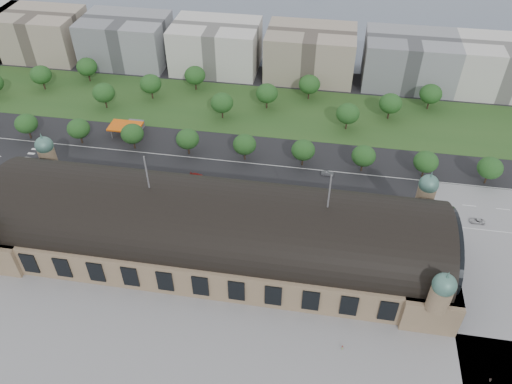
% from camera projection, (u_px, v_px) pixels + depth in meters
% --- Properties ---
extents(ground, '(900.00, 900.00, 0.00)m').
position_uv_depth(ground, '(217.00, 252.00, 168.37)').
color(ground, black).
rests_on(ground, ground).
extents(station, '(150.00, 48.40, 44.30)m').
position_uv_depth(station, '(215.00, 230.00, 161.70)').
color(station, '#8C7357').
rests_on(station, ground).
extents(plaza_south, '(190.00, 48.00, 0.12)m').
position_uv_depth(plaza_south, '(216.00, 375.00, 134.08)').
color(plaza_south, gray).
rests_on(plaza_south, ground).
extents(road_slab, '(260.00, 26.00, 0.10)m').
position_uv_depth(road_slab, '(189.00, 176.00, 199.39)').
color(road_slab, black).
rests_on(road_slab, ground).
extents(grass_belt, '(300.00, 45.00, 0.10)m').
position_uv_depth(grass_belt, '(229.00, 107.00, 240.08)').
color(grass_belt, '#274C1E').
rests_on(grass_belt, ground).
extents(petrol_station, '(14.00, 13.00, 5.05)m').
position_uv_depth(petrol_station, '(131.00, 126.00, 222.19)').
color(petrol_station, '#E75C0D').
rests_on(petrol_station, ground).
extents(office_1, '(45.00, 32.00, 24.00)m').
position_uv_depth(office_1, '(40.00, 34.00, 276.64)').
color(office_1, '#A1917E').
rests_on(office_1, ground).
extents(office_2, '(45.00, 32.00, 24.00)m').
position_uv_depth(office_2, '(126.00, 40.00, 270.42)').
color(office_2, gray).
rests_on(office_2, ground).
extents(office_3, '(45.00, 32.00, 24.00)m').
position_uv_depth(office_3, '(216.00, 46.00, 264.20)').
color(office_3, beige).
rests_on(office_3, ground).
extents(office_4, '(45.00, 32.00, 24.00)m').
position_uv_depth(office_4, '(310.00, 53.00, 257.99)').
color(office_4, '#A1917E').
rests_on(office_4, ground).
extents(office_5, '(45.00, 32.00, 24.00)m').
position_uv_depth(office_5, '(409.00, 60.00, 251.77)').
color(office_5, gray).
rests_on(office_5, ground).
extents(office_6, '(45.00, 32.00, 24.00)m').
position_uv_depth(office_6, '(502.00, 67.00, 246.18)').
color(office_6, beige).
rests_on(office_6, ground).
extents(tree_row_1, '(9.60, 9.60, 11.52)m').
position_uv_depth(tree_row_1, '(26.00, 124.00, 215.29)').
color(tree_row_1, '#2D2116').
rests_on(tree_row_1, ground).
extents(tree_row_2, '(9.60, 9.60, 11.52)m').
position_uv_depth(tree_row_2, '(78.00, 129.00, 212.31)').
color(tree_row_2, '#2D2116').
rests_on(tree_row_2, ground).
extents(tree_row_3, '(9.60, 9.60, 11.52)m').
position_uv_depth(tree_row_3, '(132.00, 134.00, 209.32)').
color(tree_row_3, '#2D2116').
rests_on(tree_row_3, ground).
extents(tree_row_4, '(9.60, 9.60, 11.52)m').
position_uv_depth(tree_row_4, '(188.00, 139.00, 206.34)').
color(tree_row_4, '#2D2116').
rests_on(tree_row_4, ground).
extents(tree_row_5, '(9.60, 9.60, 11.52)m').
position_uv_depth(tree_row_5, '(245.00, 144.00, 203.36)').
color(tree_row_5, '#2D2116').
rests_on(tree_row_5, ground).
extents(tree_row_6, '(9.60, 9.60, 11.52)m').
position_uv_depth(tree_row_6, '(303.00, 150.00, 200.37)').
color(tree_row_6, '#2D2116').
rests_on(tree_row_6, ground).
extents(tree_row_7, '(9.60, 9.60, 11.52)m').
position_uv_depth(tree_row_7, '(364.00, 156.00, 197.39)').
color(tree_row_7, '#2D2116').
rests_on(tree_row_7, ground).
extents(tree_row_8, '(9.60, 9.60, 11.52)m').
position_uv_depth(tree_row_8, '(426.00, 162.00, 194.41)').
color(tree_row_8, '#2D2116').
rests_on(tree_row_8, ground).
extents(tree_row_9, '(9.60, 9.60, 11.52)m').
position_uv_depth(tree_row_9, '(490.00, 168.00, 191.42)').
color(tree_row_9, '#2D2116').
rests_on(tree_row_9, ground).
extents(tree_belt_1, '(10.40, 10.40, 12.48)m').
position_uv_depth(tree_belt_1, '(41.00, 75.00, 248.30)').
color(tree_belt_1, '#2D2116').
rests_on(tree_belt_1, ground).
extents(tree_belt_2, '(10.40, 10.40, 12.48)m').
position_uv_depth(tree_belt_2, '(87.00, 67.00, 254.95)').
color(tree_belt_2, '#2D2116').
rests_on(tree_belt_2, ground).
extents(tree_belt_3, '(10.40, 10.40, 12.48)m').
position_uv_depth(tree_belt_3, '(104.00, 93.00, 234.56)').
color(tree_belt_3, '#2D2116').
rests_on(tree_belt_3, ground).
extents(tree_belt_4, '(10.40, 10.40, 12.48)m').
position_uv_depth(tree_belt_4, '(151.00, 84.00, 241.21)').
color(tree_belt_4, '#2D2116').
rests_on(tree_belt_4, ground).
extents(tree_belt_5, '(10.40, 10.40, 12.48)m').
position_uv_depth(tree_belt_5, '(195.00, 75.00, 247.86)').
color(tree_belt_5, '#2D2116').
rests_on(tree_belt_5, ground).
extents(tree_belt_6, '(10.40, 10.40, 12.48)m').
position_uv_depth(tree_belt_6, '(222.00, 103.00, 227.47)').
color(tree_belt_6, '#2D2116').
rests_on(tree_belt_6, ground).
extents(tree_belt_7, '(10.40, 10.40, 12.48)m').
position_uv_depth(tree_belt_7, '(267.00, 93.00, 234.12)').
color(tree_belt_7, '#2D2116').
rests_on(tree_belt_7, ground).
extents(tree_belt_8, '(10.40, 10.40, 12.48)m').
position_uv_depth(tree_belt_8, '(309.00, 84.00, 240.78)').
color(tree_belt_8, '#2D2116').
rests_on(tree_belt_8, ground).
extents(tree_belt_9, '(10.40, 10.40, 12.48)m').
position_uv_depth(tree_belt_9, '(348.00, 114.00, 220.39)').
color(tree_belt_9, '#2D2116').
rests_on(tree_belt_9, ground).
extents(tree_belt_10, '(10.40, 10.40, 12.48)m').
position_uv_depth(tree_belt_10, '(391.00, 103.00, 227.04)').
color(tree_belt_10, '#2D2116').
rests_on(tree_belt_10, ground).
extents(tree_belt_11, '(10.40, 10.40, 12.48)m').
position_uv_depth(tree_belt_11, '(431.00, 94.00, 233.69)').
color(tree_belt_11, '#2D2116').
rests_on(tree_belt_11, ground).
extents(traffic_car_1, '(4.16, 1.60, 1.35)m').
position_uv_depth(traffic_car_1, '(31.00, 160.00, 206.77)').
color(traffic_car_1, gray).
rests_on(traffic_car_1, ground).
extents(traffic_car_2, '(5.25, 2.94, 1.39)m').
position_uv_depth(traffic_car_2, '(115.00, 182.00, 195.60)').
color(traffic_car_2, black).
rests_on(traffic_car_2, ground).
extents(traffic_car_3, '(5.34, 2.31, 1.53)m').
position_uv_depth(traffic_car_3, '(196.00, 175.00, 198.60)').
color(traffic_car_3, maroon).
rests_on(traffic_car_3, ground).
extents(traffic_car_4, '(3.80, 1.71, 1.27)m').
position_uv_depth(traffic_car_4, '(276.00, 203.00, 186.36)').
color(traffic_car_4, '#181844').
rests_on(traffic_car_4, ground).
extents(traffic_car_5, '(4.99, 1.92, 1.62)m').
position_uv_depth(traffic_car_5, '(327.00, 173.00, 199.49)').
color(traffic_car_5, '#5A5C61').
rests_on(traffic_car_5, ground).
extents(traffic_car_6, '(5.31, 2.46, 1.48)m').
position_uv_depth(traffic_car_6, '(477.00, 221.00, 178.72)').
color(traffic_car_6, '#BCBCBE').
rests_on(traffic_car_6, ground).
extents(parked_car_0, '(4.47, 4.03, 1.48)m').
position_uv_depth(parked_car_0, '(54.00, 189.00, 192.23)').
color(parked_car_0, black).
rests_on(parked_car_0, ground).
extents(parked_car_1, '(5.36, 4.02, 1.35)m').
position_uv_depth(parked_car_1, '(38.00, 187.00, 193.12)').
color(parked_car_1, maroon).
rests_on(parked_car_1, ground).
extents(parked_car_2, '(5.45, 4.11, 1.47)m').
position_uv_depth(parked_car_2, '(53.00, 186.00, 193.85)').
color(parked_car_2, '#191948').
rests_on(parked_car_2, ground).
extents(parked_car_3, '(4.39, 3.44, 1.40)m').
position_uv_depth(parked_car_3, '(103.00, 188.00, 192.98)').
color(parked_car_3, '#55595D').
rests_on(parked_car_3, ground).
extents(parked_car_4, '(4.60, 4.02, 1.50)m').
position_uv_depth(parked_car_4, '(97.00, 187.00, 193.25)').
color(parked_car_4, '#BABABC').
rests_on(parked_car_4, ground).
extents(parked_car_5, '(5.26, 3.88, 1.33)m').
position_uv_depth(parked_car_5, '(150.00, 200.00, 187.47)').
color(parked_car_5, gray).
rests_on(parked_car_5, ground).
extents(parked_car_6, '(5.40, 4.41, 1.47)m').
position_uv_depth(parked_car_6, '(182.00, 203.00, 185.90)').
color(parked_car_6, black).
rests_on(parked_car_6, ground).
extents(bus_west, '(12.04, 3.52, 3.31)m').
position_uv_depth(bus_west, '(212.00, 187.00, 191.89)').
color(bus_west, '#AF261C').
rests_on(bus_west, ground).
extents(bus_mid, '(12.47, 3.78, 3.42)m').
position_uv_depth(bus_mid, '(263.00, 198.00, 186.59)').
color(bus_mid, silver).
rests_on(bus_mid, ground).
extents(bus_east, '(10.61, 2.56, 2.95)m').
position_uv_depth(bus_east, '(310.00, 205.00, 184.04)').
color(bus_east, silver).
rests_on(bus_east, ground).
extents(pedestrian_0, '(0.84, 0.65, 1.53)m').
position_uv_depth(pedestrian_0, '(342.00, 347.00, 139.63)').
color(pedestrian_0, gray).
rests_on(pedestrian_0, ground).
extents(pedestrian_2, '(0.88, 0.94, 1.70)m').
position_uv_depth(pedestrian_2, '(490.00, 380.00, 132.22)').
color(pedestrian_2, gray).
rests_on(pedestrian_2, ground).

